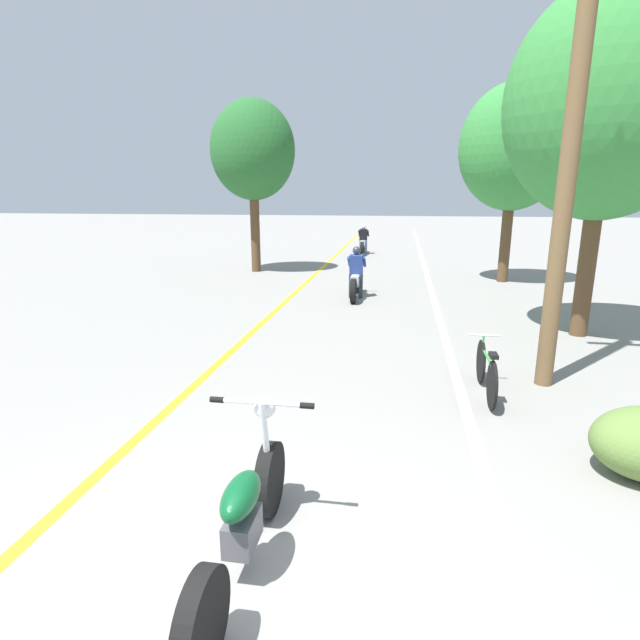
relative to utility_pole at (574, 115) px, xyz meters
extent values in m
plane|color=gray|center=(-3.28, -4.82, -3.66)|extent=(120.00, 120.00, 0.00)
cube|color=yellow|center=(-4.98, 7.70, -3.65)|extent=(0.14, 48.00, 0.01)
cube|color=white|center=(-1.22, 7.70, -3.65)|extent=(0.14, 48.00, 0.01)
cylinder|color=brown|center=(0.00, 0.00, -0.09)|extent=(0.24, 0.24, 7.13)
cylinder|color=#513A23|center=(1.36, 2.83, -2.10)|extent=(0.32, 0.32, 3.11)
ellipsoid|color=#337F38|center=(1.36, 2.83, 0.57)|extent=(3.54, 3.19, 4.07)
cylinder|color=#513A23|center=(1.05, 8.94, -2.16)|extent=(0.32, 0.32, 2.99)
ellipsoid|color=#337F38|center=(1.05, 8.94, 0.34)|extent=(3.18, 2.87, 3.66)
cylinder|color=#513A23|center=(-7.16, 9.76, -2.06)|extent=(0.32, 0.32, 3.19)
ellipsoid|color=#235B28|center=(-7.16, 9.76, 0.43)|extent=(2.85, 2.57, 3.28)
cylinder|color=black|center=(-3.15, -3.54, -3.34)|extent=(0.12, 0.63, 0.63)
cylinder|color=black|center=(-3.15, -5.05, -3.34)|extent=(0.12, 0.63, 0.63)
ellipsoid|color=#0C4723|center=(-3.15, -4.30, -3.01)|extent=(0.24, 0.55, 0.23)
cube|color=#4C4C51|center=(-3.15, -4.30, -3.29)|extent=(0.20, 0.36, 0.24)
cylinder|color=silver|center=(-3.15, -3.63, -2.95)|extent=(0.06, 0.23, 0.79)
cylinder|color=silver|center=(-3.15, -3.72, -2.56)|extent=(0.73, 0.04, 0.04)
cylinder|color=black|center=(-3.51, -3.72, -2.56)|extent=(0.11, 0.05, 0.05)
cylinder|color=black|center=(-2.78, -3.72, -2.56)|extent=(0.11, 0.05, 0.05)
sphere|color=silver|center=(-3.15, -3.63, -2.64)|extent=(0.18, 0.18, 0.18)
cylinder|color=black|center=(-3.25, 6.44, -3.35)|extent=(0.12, 0.62, 0.62)
cylinder|color=black|center=(-3.25, 5.02, -3.35)|extent=(0.12, 0.62, 0.62)
cube|color=silver|center=(-3.25, 5.73, -3.17)|extent=(0.20, 0.91, 0.28)
cylinder|color=silver|center=(-3.25, 6.34, -2.68)|extent=(0.50, 0.03, 0.03)
cylinder|color=#282D3D|center=(-3.38, 5.68, -3.34)|extent=(0.11, 0.11, 0.63)
cylinder|color=#282D3D|center=(-3.12, 5.68, -3.34)|extent=(0.11, 0.11, 0.63)
cube|color=navy|center=(-3.25, 5.71, -2.77)|extent=(0.34, 0.27, 0.53)
cylinder|color=navy|center=(-3.45, 5.87, -2.72)|extent=(0.08, 0.42, 0.33)
cylinder|color=navy|center=(-3.05, 5.87, -2.72)|extent=(0.08, 0.42, 0.33)
sphere|color=#2D333D|center=(-3.25, 5.75, -2.41)|extent=(0.21, 0.21, 0.21)
cylinder|color=black|center=(-3.82, 16.25, -3.35)|extent=(0.12, 0.62, 0.62)
cylinder|color=black|center=(-3.82, 14.81, -3.35)|extent=(0.12, 0.62, 0.62)
cube|color=silver|center=(-3.82, 15.53, -3.17)|extent=(0.20, 0.92, 0.28)
cylinder|color=silver|center=(-3.82, 16.15, -2.69)|extent=(0.50, 0.03, 0.03)
cylinder|color=slate|center=(-3.95, 15.48, -3.34)|extent=(0.11, 0.11, 0.63)
cylinder|color=slate|center=(-3.69, 15.48, -3.34)|extent=(0.11, 0.11, 0.63)
cube|color=black|center=(-3.82, 15.51, -2.78)|extent=(0.34, 0.27, 0.51)
cylinder|color=black|center=(-4.02, 15.67, -2.73)|extent=(0.08, 0.41, 0.32)
cylinder|color=black|center=(-3.62, 15.67, -2.73)|extent=(0.08, 0.41, 0.32)
sphere|color=white|center=(-3.82, 15.55, -2.43)|extent=(0.22, 0.22, 0.22)
cylinder|color=black|center=(-0.90, -0.06, -3.34)|extent=(0.04, 0.63, 0.63)
cylinder|color=black|center=(-0.90, -1.01, -3.34)|extent=(0.04, 0.63, 0.63)
cylinder|color=#2D8C38|center=(-0.90, -0.54, -3.12)|extent=(0.04, 0.76, 0.04)
cylinder|color=#2D8C38|center=(-0.90, -0.93, -3.15)|extent=(0.03, 0.03, 0.38)
cube|color=black|center=(-0.90, -0.93, -2.97)|extent=(0.10, 0.20, 0.05)
cylinder|color=#2D8C38|center=(-0.90, -0.11, -3.14)|extent=(0.03, 0.03, 0.41)
cylinder|color=silver|center=(-0.90, -0.11, -2.93)|extent=(0.44, 0.03, 0.03)
camera|label=1|loc=(-2.12, -7.23, -0.97)|focal=28.00mm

